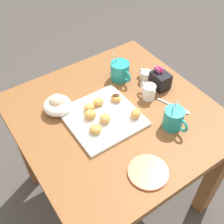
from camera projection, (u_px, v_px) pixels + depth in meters
ground_plane at (115, 191)px, 1.77m from camera, size 8.00×8.00×0.00m
dining_table at (116, 133)px, 1.36m from camera, size 0.86×0.85×0.71m
pastry_plate_square at (103, 117)px, 1.23m from camera, size 0.30×0.30×0.02m
coffee_mug_teal_left at (120, 71)px, 1.39m from camera, size 0.13×0.09×0.14m
coffee_mug_teal_right at (174, 118)px, 1.17m from camera, size 0.12×0.08×0.14m
cream_pitcher_white at (149, 91)px, 1.30m from camera, size 0.10×0.06×0.07m
sugar_caddy at (160, 80)px, 1.35m from camera, size 0.09×0.07×0.11m
ice_cream_bowl at (57, 105)px, 1.24m from camera, size 0.12×0.12×0.09m
chocolate_sauce_pitcher at (146, 76)px, 1.39m from camera, size 0.09×0.05×0.06m
saucer_coral_left at (148, 172)px, 1.04m from camera, size 0.15×0.15×0.01m
loose_spoon_near_saucer at (177, 108)px, 1.28m from camera, size 0.16×0.07×0.01m
beignet_0 at (90, 115)px, 1.20m from camera, size 0.06×0.06×0.04m
beignet_1 at (116, 98)px, 1.28m from camera, size 0.05×0.05×0.03m
chocolate_drizzle_1 at (116, 95)px, 1.27m from camera, size 0.03×0.04×0.00m
beignet_2 at (98, 102)px, 1.26m from camera, size 0.05×0.06×0.03m
beignet_3 at (89, 107)px, 1.24m from camera, size 0.05×0.06×0.03m
beignet_4 at (95, 129)px, 1.15m from camera, size 0.07×0.07×0.03m
beignet_5 at (136, 114)px, 1.21m from camera, size 0.06×0.07×0.04m
beignet_6 at (105, 118)px, 1.19m from camera, size 0.07×0.07×0.04m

